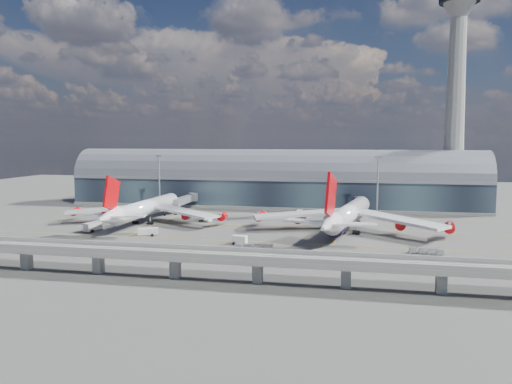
% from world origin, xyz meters
% --- Properties ---
extents(ground, '(500.00, 500.00, 0.00)m').
position_xyz_m(ground, '(0.00, 0.00, 0.00)').
color(ground, '#474744').
rests_on(ground, ground).
extents(taxi_lines, '(200.00, 80.12, 0.01)m').
position_xyz_m(taxi_lines, '(0.00, 22.11, 0.01)').
color(taxi_lines, gold).
rests_on(taxi_lines, ground).
extents(terminal, '(200.00, 30.00, 28.00)m').
position_xyz_m(terminal, '(0.00, 77.99, 11.34)').
color(terminal, '#1D2430').
rests_on(terminal, ground).
extents(control_tower, '(19.00, 19.00, 103.00)m').
position_xyz_m(control_tower, '(85.00, 83.00, 51.64)').
color(control_tower, gray).
rests_on(control_tower, ground).
extents(guideway, '(220.00, 8.50, 7.20)m').
position_xyz_m(guideway, '(-0.00, -55.00, 5.29)').
color(guideway, gray).
rests_on(guideway, ground).
extents(floodlight_mast_left, '(3.00, 0.70, 25.70)m').
position_xyz_m(floodlight_mast_left, '(-50.00, 55.00, 13.63)').
color(floodlight_mast_left, gray).
rests_on(floodlight_mast_left, ground).
extents(floodlight_mast_right, '(3.00, 0.70, 25.70)m').
position_xyz_m(floodlight_mast_right, '(50.00, 55.00, 13.63)').
color(floodlight_mast_right, gray).
rests_on(floodlight_mast_right, ground).
extents(airliner_left, '(65.62, 68.89, 21.05)m').
position_xyz_m(airliner_left, '(-39.84, 15.53, 6.01)').
color(airliner_left, white).
rests_on(airliner_left, ground).
extents(airliner_right, '(70.81, 74.08, 23.56)m').
position_xyz_m(airliner_right, '(38.59, 12.72, 6.11)').
color(airliner_right, white).
rests_on(airliner_right, ground).
extents(jet_bridge_left, '(4.40, 28.00, 7.25)m').
position_xyz_m(jet_bridge_left, '(-36.32, 53.12, 5.18)').
color(jet_bridge_left, gray).
rests_on(jet_bridge_left, ground).
extents(jet_bridge_right, '(4.40, 32.00, 7.25)m').
position_xyz_m(jet_bridge_right, '(42.41, 51.18, 5.18)').
color(jet_bridge_right, gray).
rests_on(jet_bridge_right, ground).
extents(service_truck_0, '(3.56, 8.08, 3.24)m').
position_xyz_m(service_truck_0, '(-51.19, -3.58, 1.67)').
color(service_truck_0, silver).
rests_on(service_truck_0, ground).
extents(service_truck_1, '(4.94, 2.89, 2.71)m').
position_xyz_m(service_truck_1, '(5.85, -14.58, 1.37)').
color(service_truck_1, silver).
rests_on(service_truck_1, ground).
extents(service_truck_2, '(7.16, 4.99, 2.54)m').
position_xyz_m(service_truck_2, '(-28.37, -6.98, 1.32)').
color(service_truck_2, silver).
rests_on(service_truck_2, ground).
extents(service_truck_3, '(3.11, 5.85, 2.69)m').
position_xyz_m(service_truck_3, '(35.14, 7.04, 1.37)').
color(service_truck_3, silver).
rests_on(service_truck_3, ground).
extents(service_truck_4, '(3.01, 5.41, 3.01)m').
position_xyz_m(service_truck_4, '(17.80, 43.96, 1.52)').
color(service_truck_4, silver).
rests_on(service_truck_4, ground).
extents(service_truck_5, '(5.92, 4.83, 2.72)m').
position_xyz_m(service_truck_5, '(-17.79, 25.14, 1.39)').
color(service_truck_5, silver).
rests_on(service_truck_5, ground).
extents(cargo_train_0, '(9.84, 3.03, 1.62)m').
position_xyz_m(cargo_train_0, '(-27.24, -29.10, 0.85)').
color(cargo_train_0, gray).
rests_on(cargo_train_0, ground).
extents(cargo_train_1, '(11.67, 4.40, 1.93)m').
position_xyz_m(cargo_train_1, '(12.22, -23.06, 1.01)').
color(cargo_train_1, gray).
rests_on(cargo_train_1, ground).
extents(cargo_train_2, '(9.85, 2.79, 1.62)m').
position_xyz_m(cargo_train_2, '(61.65, -16.69, 0.85)').
color(cargo_train_2, gray).
rests_on(cargo_train_2, ground).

